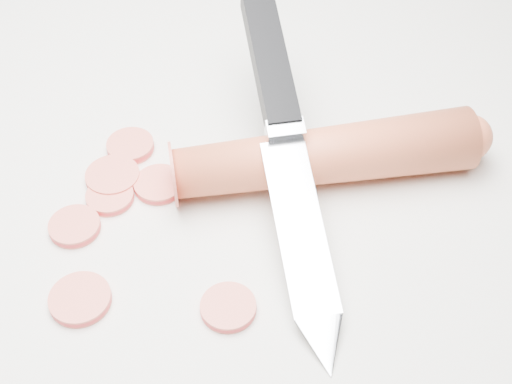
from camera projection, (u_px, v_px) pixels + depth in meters
The scene contains 10 objects.
ground at pixel (171, 180), 0.48m from camera, with size 2.40×2.40×0.00m, color silver.
carrot at pixel (325, 156), 0.47m from camera, with size 0.04×0.04×0.20m, color #CF4F2C.
carrot_slice_0 at pixel (159, 184), 0.48m from camera, with size 0.03×0.03×0.01m, color #DA5545.
carrot_slice_1 at pixel (113, 177), 0.48m from camera, with size 0.04×0.04×0.01m, color #DA5545.
carrot_slice_2 at pixel (130, 146), 0.50m from camera, with size 0.03×0.03×0.01m, color #DA5545.
carrot_slice_3 at pixel (110, 197), 0.47m from camera, with size 0.03×0.03×0.01m, color #DA5545.
carrot_slice_4 at pixel (228, 307), 0.41m from camera, with size 0.03×0.03×0.01m, color #DA5545.
carrot_slice_5 at pixel (75, 226), 0.45m from camera, with size 0.03×0.03×0.01m, color #DA5545.
carrot_slice_6 at pixel (80, 299), 0.42m from camera, with size 0.04×0.04×0.01m, color #DA5545.
kitchen_knife at pixel (290, 150), 0.44m from camera, with size 0.21×0.21×0.09m, color silver, non-canonical shape.
Camera 1 is at (0.24, -0.24, 0.35)m, focal length 50.00 mm.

